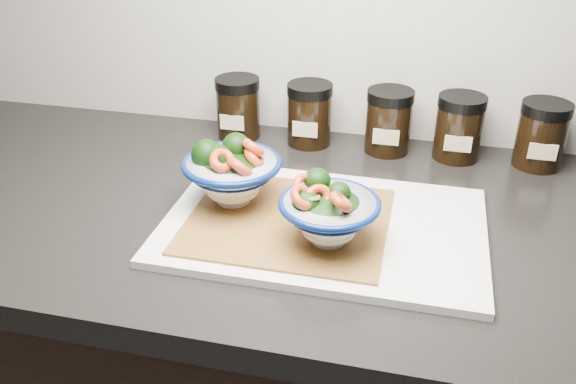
% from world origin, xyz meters
% --- Properties ---
extents(countertop, '(3.50, 0.60, 0.04)m').
position_xyz_m(countertop, '(0.00, 1.45, 0.88)').
color(countertop, black).
rests_on(countertop, cabinet).
extents(cutting_board, '(0.45, 0.30, 0.01)m').
position_xyz_m(cutting_board, '(-0.06, 1.40, 0.91)').
color(cutting_board, silver).
rests_on(cutting_board, countertop).
extents(bamboo_mat, '(0.28, 0.24, 0.00)m').
position_xyz_m(bamboo_mat, '(-0.11, 1.39, 0.91)').
color(bamboo_mat, '#A27230').
rests_on(bamboo_mat, cutting_board).
extents(bowl_left, '(0.15, 0.15, 0.11)m').
position_xyz_m(bowl_left, '(-0.20, 1.43, 0.96)').
color(bowl_left, white).
rests_on(bowl_left, bamboo_mat).
extents(bowl_right, '(0.14, 0.14, 0.10)m').
position_xyz_m(bowl_right, '(-0.04, 1.35, 0.96)').
color(bowl_right, white).
rests_on(bowl_right, bamboo_mat).
extents(spice_jar_a, '(0.08, 0.08, 0.11)m').
position_xyz_m(spice_jar_a, '(-0.27, 1.69, 0.96)').
color(spice_jar_a, black).
rests_on(spice_jar_a, countertop).
extents(spice_jar_b, '(0.08, 0.08, 0.11)m').
position_xyz_m(spice_jar_b, '(-0.14, 1.69, 0.96)').
color(spice_jar_b, black).
rests_on(spice_jar_b, countertop).
extents(spice_jar_c, '(0.08, 0.08, 0.11)m').
position_xyz_m(spice_jar_c, '(0.00, 1.69, 0.96)').
color(spice_jar_c, black).
rests_on(spice_jar_c, countertop).
extents(spice_jar_d, '(0.08, 0.08, 0.11)m').
position_xyz_m(spice_jar_d, '(0.12, 1.69, 0.96)').
color(spice_jar_d, black).
rests_on(spice_jar_d, countertop).
extents(spice_jar_e, '(0.08, 0.08, 0.11)m').
position_xyz_m(spice_jar_e, '(0.26, 1.69, 0.96)').
color(spice_jar_e, black).
rests_on(spice_jar_e, countertop).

